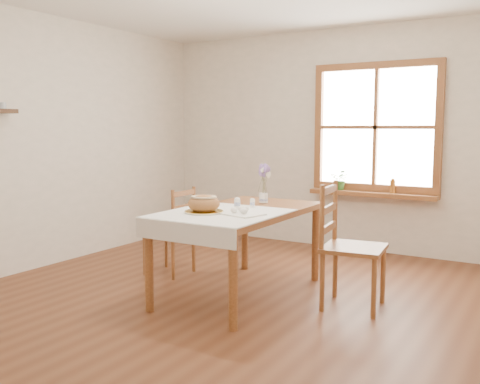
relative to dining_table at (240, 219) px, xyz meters
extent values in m
plane|color=brown|center=(0.00, -0.30, -0.66)|extent=(5.00, 5.00, 0.00)
cube|color=beige|center=(0.00, 2.20, 0.64)|extent=(4.50, 0.10, 2.60)
cube|color=beige|center=(-2.25, -0.30, 0.64)|extent=(0.10, 5.00, 2.60)
cube|color=#9D5C30|center=(0.50, 2.16, 1.48)|extent=(1.46, 0.08, 0.08)
cube|color=#9D5C30|center=(0.50, 2.16, 0.10)|extent=(1.46, 0.08, 0.08)
cube|color=#9D5C30|center=(-0.19, 2.16, 0.79)|extent=(0.08, 0.08, 1.30)
cube|color=#9D5C30|center=(1.19, 2.16, 0.79)|extent=(0.08, 0.08, 1.30)
cube|color=#9D5C30|center=(0.50, 2.16, 0.79)|extent=(0.04, 0.06, 1.30)
cube|color=#9D5C30|center=(0.50, 2.16, 0.79)|extent=(1.30, 0.06, 0.04)
cube|color=white|center=(0.50, 2.19, 0.79)|extent=(1.30, 0.01, 1.30)
cube|color=#9D5C30|center=(0.50, 2.10, 0.03)|extent=(1.46, 0.20, 0.05)
cylinder|color=#B2B7BC|center=(-2.16, -0.72, 0.99)|extent=(0.08, 0.08, 0.06)
cube|color=#9D5C30|center=(0.00, 0.00, 0.06)|extent=(0.90, 1.60, 0.05)
cylinder|color=#9D5C30|center=(-0.39, -0.74, -0.31)|extent=(0.07, 0.07, 0.70)
cylinder|color=#9D5C30|center=(0.39, -0.74, -0.31)|extent=(0.07, 0.07, 0.70)
cylinder|color=#9D5C30|center=(-0.39, 0.74, -0.31)|extent=(0.07, 0.07, 0.70)
cylinder|color=#9D5C30|center=(0.39, 0.74, -0.31)|extent=(0.07, 0.07, 0.70)
cube|color=white|center=(0.00, -0.30, 0.09)|extent=(0.91, 0.99, 0.01)
cylinder|color=white|center=(-0.12, -0.37, 0.10)|extent=(0.38, 0.38, 0.02)
ellipsoid|color=#A76B3B|center=(-0.12, -0.37, 0.18)|extent=(0.26, 0.26, 0.14)
cube|color=white|center=(0.20, -0.29, 0.10)|extent=(0.34, 0.31, 0.01)
cylinder|color=white|center=(0.00, -0.05, 0.15)|extent=(0.07, 0.07, 0.10)
cylinder|color=white|center=(0.07, 0.09, 0.14)|extent=(0.05, 0.05, 0.08)
cylinder|color=white|center=(0.00, 0.41, 0.13)|extent=(0.10, 0.10, 0.09)
imported|color=#36712D|center=(0.12, 2.10, 0.14)|extent=(0.24, 0.26, 0.19)
cylinder|color=#9B5A1C|center=(0.73, 2.10, 0.13)|extent=(0.06, 0.06, 0.17)
camera|label=1|loc=(2.34, -3.88, 0.78)|focal=40.00mm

